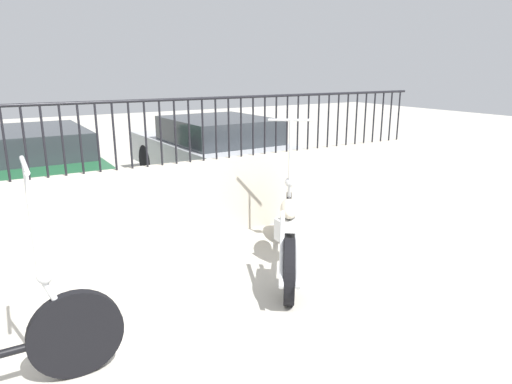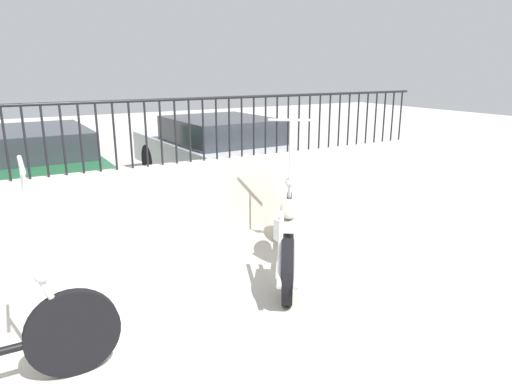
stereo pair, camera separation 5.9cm
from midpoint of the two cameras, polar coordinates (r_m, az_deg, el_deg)
low_wall at (r=5.46m, az=-22.67°, el=-3.24°), size 10.43×0.18×0.99m
fence_railing at (r=5.25m, az=-23.81°, el=7.35°), size 10.43×0.04×0.78m
motorcycle_white at (r=4.91m, az=4.42°, el=-5.29°), size 1.40×1.96×1.56m
car_green at (r=8.15m, az=-26.05°, el=3.17°), size 1.88×4.27×1.21m
car_silver at (r=8.53m, az=-4.66°, el=5.25°), size 2.01×4.12×1.25m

